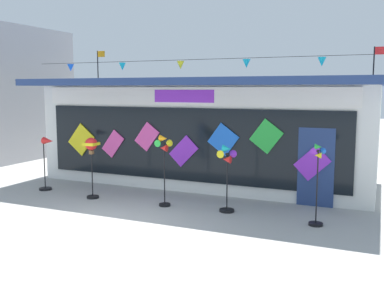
{
  "coord_description": "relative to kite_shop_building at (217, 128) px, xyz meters",
  "views": [
    {
      "loc": [
        5.55,
        -7.31,
        2.96
      ],
      "look_at": [
        1.05,
        2.96,
        1.54
      ],
      "focal_mm": 40.69,
      "sensor_mm": 36.0,
      "label": 1
    }
  ],
  "objects": [
    {
      "name": "wind_spinner_left",
      "position": [
        -2.03,
        -4.22,
        -0.35
      ],
      "size": [
        0.34,
        0.34,
        1.66
      ],
      "color": "black",
      "rests_on": "ground_plane"
    },
    {
      "name": "wind_spinner_center_right",
      "position": [
        1.76,
        -4.03,
        -0.56
      ],
      "size": [
        0.44,
        0.36,
        1.64
      ],
      "color": "black",
      "rests_on": "ground_plane"
    },
    {
      "name": "kite_shop_building",
      "position": [
        0.0,
        0.0,
        0.0
      ],
      "size": [
        10.53,
        6.28,
        4.38
      ],
      "color": "silver",
      "rests_on": "ground_plane"
    },
    {
      "name": "wind_spinner_right",
      "position": [
        3.9,
        -4.26,
        -0.61
      ],
      "size": [
        0.32,
        0.31,
        1.81
      ],
      "color": "black",
      "rests_on": "ground_plane"
    },
    {
      "name": "ground_plane",
      "position": [
        -0.44,
        -6.44,
        -1.65
      ],
      "size": [
        80.0,
        80.0,
        0.0
      ],
      "primitive_type": "plane",
      "color": "#ADAAA5"
    },
    {
      "name": "wind_spinner_center_left",
      "position": [
        0.14,
        -4.17,
        -0.35
      ],
      "size": [
        0.42,
        0.29,
        1.83
      ],
      "color": "black",
      "rests_on": "ground_plane"
    },
    {
      "name": "wind_spinner_far_left",
      "position": [
        -3.8,
        -3.97,
        -0.67
      ],
      "size": [
        0.57,
        0.36,
        1.57
      ],
      "color": "black",
      "rests_on": "ground_plane"
    }
  ]
}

